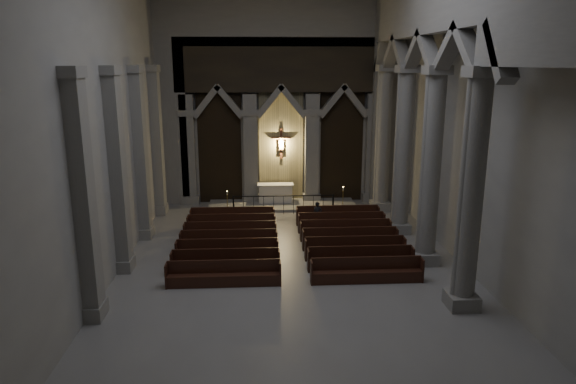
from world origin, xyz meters
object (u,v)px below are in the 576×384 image
at_px(altar_rail, 284,201).
at_px(candle_stand_left, 227,207).
at_px(pews, 290,243).
at_px(candle_stand_right, 343,204).
at_px(worshipper, 317,214).
at_px(altar, 275,193).

xyz_separation_m(altar_rail, candle_stand_left, (-3.10, 0.45, -0.39)).
xyz_separation_m(altar_rail, pews, (-0.00, -5.57, -0.42)).
bearing_deg(candle_stand_right, candle_stand_left, -179.26).
relative_size(altar_rail, worshipper, 4.39).
bearing_deg(candle_stand_right, altar_rail, -171.09).
bearing_deg(worshipper, pews, -106.35).
bearing_deg(altar, candle_stand_left, -148.57).
bearing_deg(worshipper, candle_stand_left, 160.02).
relative_size(altar_rail, candle_stand_right, 4.00).
height_order(altar_rail, candle_stand_left, candle_stand_left).
distance_m(candle_stand_left, candle_stand_right, 6.48).
bearing_deg(altar_rail, altar, 99.99).
bearing_deg(candle_stand_left, altar_rail, -8.18).
distance_m(altar, worshipper, 4.77).
bearing_deg(altar, altar_rail, -80.01).
relative_size(candle_stand_left, pews, 0.13).
height_order(altar, worshipper, worshipper).
bearing_deg(candle_stand_right, pews, -118.98).
bearing_deg(candle_stand_right, altar, 157.08).
bearing_deg(pews, candle_stand_right, 61.02).
relative_size(pews, worshipper, 7.63).
height_order(altar_rail, candle_stand_right, candle_stand_right).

